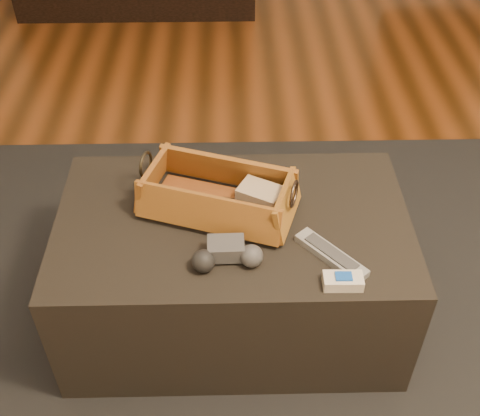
{
  "coord_description": "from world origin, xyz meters",
  "views": [
    {
      "loc": [
        -0.14,
        -1.14,
        1.59
      ],
      "look_at": [
        -0.11,
        0.07,
        0.49
      ],
      "focal_mm": 45.0,
      "sensor_mm": 36.0,
      "label": 1
    }
  ],
  "objects_px": {
    "ottoman": "(233,269)",
    "tv_remote": "(209,204)",
    "silver_remote": "(331,255)",
    "wicker_basket": "(218,196)",
    "cream_gadget": "(343,281)",
    "game_controller": "(227,255)"
  },
  "relations": [
    {
      "from": "ottoman",
      "to": "wicker_basket",
      "type": "relative_size",
      "value": 2.1
    },
    {
      "from": "game_controller",
      "to": "tv_remote",
      "type": "bearing_deg",
      "value": 103.78
    },
    {
      "from": "cream_gadget",
      "to": "wicker_basket",
      "type": "bearing_deg",
      "value": 136.95
    },
    {
      "from": "ottoman",
      "to": "cream_gadget",
      "type": "height_order",
      "value": "cream_gadget"
    },
    {
      "from": "tv_remote",
      "to": "silver_remote",
      "type": "distance_m",
      "value": 0.37
    },
    {
      "from": "game_controller",
      "to": "ottoman",
      "type": "bearing_deg",
      "value": 84.18
    },
    {
      "from": "tv_remote",
      "to": "game_controller",
      "type": "height_order",
      "value": "game_controller"
    },
    {
      "from": "ottoman",
      "to": "tv_remote",
      "type": "distance_m",
      "value": 0.25
    },
    {
      "from": "tv_remote",
      "to": "game_controller",
      "type": "distance_m",
      "value": 0.2
    },
    {
      "from": "silver_remote",
      "to": "cream_gadget",
      "type": "height_order",
      "value": "cream_gadget"
    },
    {
      "from": "tv_remote",
      "to": "silver_remote",
      "type": "xyz_separation_m",
      "value": [
        0.32,
        -0.19,
        -0.02
      ]
    },
    {
      "from": "ottoman",
      "to": "game_controller",
      "type": "xyz_separation_m",
      "value": [
        -0.02,
        -0.16,
        0.24
      ]
    },
    {
      "from": "silver_remote",
      "to": "cream_gadget",
      "type": "xyz_separation_m",
      "value": [
        0.02,
        -0.09,
        0.0
      ]
    },
    {
      "from": "silver_remote",
      "to": "tv_remote",
      "type": "bearing_deg",
      "value": 149.53
    },
    {
      "from": "game_controller",
      "to": "silver_remote",
      "type": "bearing_deg",
      "value": 2.13
    },
    {
      "from": "cream_gadget",
      "to": "game_controller",
      "type": "bearing_deg",
      "value": 163.83
    },
    {
      "from": "cream_gadget",
      "to": "tv_remote",
      "type": "bearing_deg",
      "value": 140.04
    },
    {
      "from": "tv_remote",
      "to": "wicker_basket",
      "type": "relative_size",
      "value": 0.48
    },
    {
      "from": "wicker_basket",
      "to": "cream_gadget",
      "type": "xyz_separation_m",
      "value": [
        0.31,
        -0.29,
        -0.03
      ]
    },
    {
      "from": "ottoman",
      "to": "game_controller",
      "type": "relative_size",
      "value": 5.24
    },
    {
      "from": "tv_remote",
      "to": "wicker_basket",
      "type": "height_order",
      "value": "wicker_basket"
    },
    {
      "from": "wicker_basket",
      "to": "cream_gadget",
      "type": "relative_size",
      "value": 4.77
    }
  ]
}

